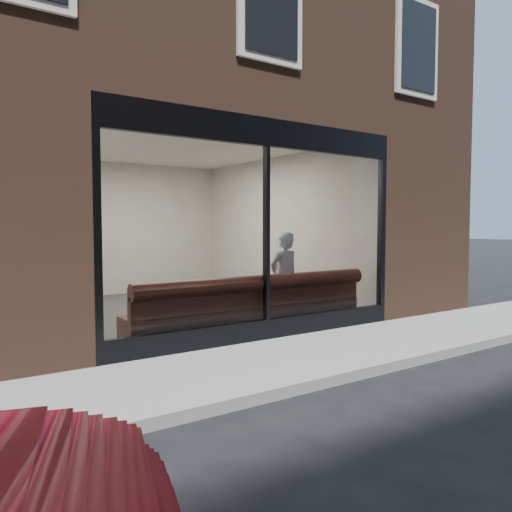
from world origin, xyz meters
TOP-DOWN VIEW (x-y plane):
  - ground at (0.00, 0.00)m, footprint 120.00×120.00m
  - sidewalk_near at (0.00, 1.00)m, footprint 40.00×2.00m
  - kerb_near at (0.00, -0.05)m, footprint 40.00×0.10m
  - host_building_pier_right at (3.75, 8.00)m, footprint 2.50×12.00m
  - host_building_backfill at (0.00, 11.00)m, footprint 5.00×6.00m
  - cafe_floor at (0.00, 5.00)m, footprint 6.00×6.00m
  - cafe_ceiling at (0.00, 5.00)m, footprint 6.00×6.00m
  - cafe_wall_back at (0.00, 7.99)m, footprint 5.00×0.00m
  - cafe_wall_left at (-2.49, 5.00)m, footprint 0.00×6.00m
  - cafe_wall_right at (2.49, 5.00)m, footprint 0.00×6.00m
  - storefront_kick at (0.00, 2.05)m, footprint 5.00×0.10m
  - storefront_header at (0.00, 2.05)m, footprint 5.00×0.10m
  - storefront_mullion at (0.00, 2.05)m, footprint 0.06×0.10m
  - storefront_glass at (0.00, 2.02)m, footprint 4.80×0.00m
  - banquette at (0.00, 2.45)m, footprint 4.00×0.55m
  - person at (0.85, 2.73)m, footprint 0.59×0.41m
  - cafe_table_left at (-0.89, 3.28)m, footprint 0.74×0.74m
  - cafe_table_right at (0.63, 3.00)m, footprint 0.75×0.75m
  - cafe_chair_right at (1.45, 3.94)m, footprint 0.56×0.56m
  - wall_poster at (-2.45, 4.85)m, footprint 0.02×0.64m

SIDE VIEW (x-z plane):
  - ground at x=0.00m, z-range 0.00..0.00m
  - sidewalk_near at x=0.00m, z-range 0.00..0.01m
  - cafe_floor at x=0.00m, z-range 0.02..0.02m
  - kerb_near at x=0.00m, z-range 0.00..0.12m
  - storefront_kick at x=0.00m, z-range 0.00..0.30m
  - banquette at x=0.00m, z-range 0.00..0.45m
  - cafe_chair_right at x=1.45m, z-range 0.22..0.26m
  - cafe_table_left at x=-0.89m, z-range 0.72..0.76m
  - cafe_table_right at x=0.63m, z-range 0.72..0.76m
  - person at x=0.85m, z-range 0.00..1.57m
  - storefront_mullion at x=0.00m, z-range 0.30..2.80m
  - storefront_glass at x=0.00m, z-range -0.85..3.95m
  - cafe_wall_back at x=0.00m, z-range -0.90..4.10m
  - cafe_wall_left at x=-2.49m, z-range -1.40..4.60m
  - cafe_wall_right at x=2.49m, z-range -1.40..4.60m
  - host_building_pier_right at x=3.75m, z-range 0.00..3.20m
  - host_building_backfill at x=0.00m, z-range 0.00..3.20m
  - wall_poster at x=-2.45m, z-range 1.27..2.12m
  - storefront_header at x=0.00m, z-range 2.80..3.20m
  - cafe_ceiling at x=0.00m, z-range 3.19..3.19m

